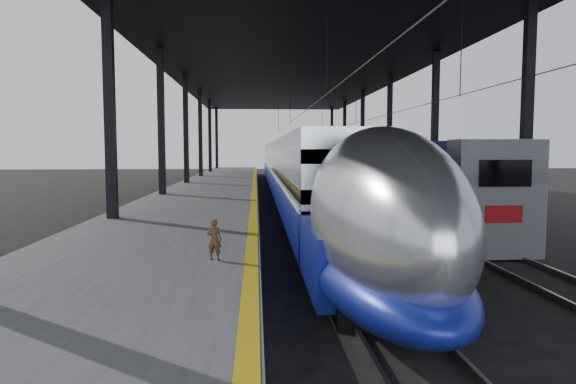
{
  "coord_description": "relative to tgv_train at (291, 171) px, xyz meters",
  "views": [
    {
      "loc": [
        -0.59,
        -13.85,
        3.48
      ],
      "look_at": [
        0.52,
        3.97,
        2.0
      ],
      "focal_mm": 32.0,
      "sensor_mm": 36.0,
      "label": 1
    }
  ],
  "objects": [
    {
      "name": "ground",
      "position": [
        -2.0,
        -24.32,
        -1.92
      ],
      "size": [
        160.0,
        160.0,
        0.0
      ],
      "primitive_type": "plane",
      "color": "black",
      "rests_on": "ground"
    },
    {
      "name": "platform",
      "position": [
        -5.5,
        -4.32,
        -1.42
      ],
      "size": [
        6.0,
        80.0,
        1.0
      ],
      "primitive_type": "cube",
      "color": "#4C4C4F",
      "rests_on": "ground"
    },
    {
      "name": "yellow_strip",
      "position": [
        -2.7,
        -4.32,
        -0.91
      ],
      "size": [
        0.3,
        80.0,
        0.01
      ],
      "primitive_type": "cube",
      "color": "gold",
      "rests_on": "platform"
    },
    {
      "name": "rails",
      "position": [
        2.5,
        -4.32,
        -1.84
      ],
      "size": [
        6.52,
        80.0,
        0.16
      ],
      "color": "slate",
      "rests_on": "ground"
    },
    {
      "name": "canopy",
      "position": [
        -0.1,
        -4.32,
        7.2
      ],
      "size": [
        18.0,
        75.0,
        9.47
      ],
      "color": "black",
      "rests_on": "ground"
    },
    {
      "name": "tgv_train",
      "position": [
        0.0,
        0.0,
        0.0
      ],
      "size": [
        2.86,
        65.2,
        4.1
      ],
      "color": "#AEB0B5",
      "rests_on": "ground"
    },
    {
      "name": "second_train",
      "position": [
        5.0,
        4.32,
        0.01
      ],
      "size": [
        2.76,
        56.05,
        3.8
      ],
      "color": "navy",
      "rests_on": "ground"
    },
    {
      "name": "child",
      "position": [
        -3.53,
        -26.71,
        -0.45
      ],
      "size": [
        0.38,
        0.29,
        0.93
      ],
      "primitive_type": "imported",
      "rotation": [
        0.0,
        0.0,
        2.93
      ],
      "color": "#4C2C19",
      "rests_on": "platform"
    }
  ]
}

